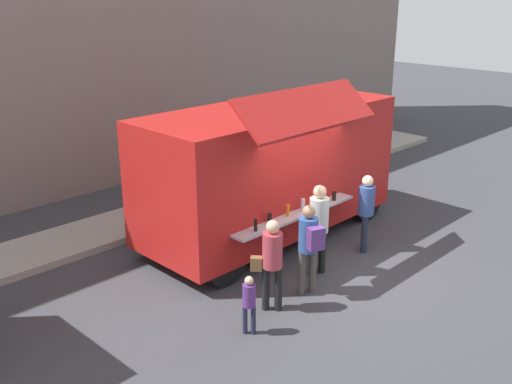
{
  "coord_description": "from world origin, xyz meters",
  "views": [
    {
      "loc": [
        -8.35,
        -6.38,
        5.21
      ],
      "look_at": [
        -0.53,
        1.52,
        1.3
      ],
      "focal_mm": 41.01,
      "sensor_mm": 36.0,
      "label": 1
    }
  ],
  "objects_px": {
    "customer_mid_with_backpack": "(309,241)",
    "customer_rear_waiting": "(271,258)",
    "customer_extra_browsing": "(366,206)",
    "customer_front_ordering": "(319,222)",
    "child_near_queue": "(249,300)",
    "food_truck_main": "(270,167)",
    "trash_bin": "(296,162)"
  },
  "relations": [
    {
      "from": "child_near_queue",
      "to": "customer_extra_browsing",
      "type": "bearing_deg",
      "value": -31.34
    },
    {
      "from": "trash_bin",
      "to": "customer_rear_waiting",
      "type": "xyz_separation_m",
      "value": [
        -5.78,
        -4.55,
        0.5
      ]
    },
    {
      "from": "customer_extra_browsing",
      "to": "trash_bin",
      "type": "bearing_deg",
      "value": -67.19
    },
    {
      "from": "customer_front_ordering",
      "to": "child_near_queue",
      "type": "height_order",
      "value": "customer_front_ordering"
    },
    {
      "from": "food_truck_main",
      "to": "customer_front_ordering",
      "type": "height_order",
      "value": "food_truck_main"
    },
    {
      "from": "customer_mid_with_backpack",
      "to": "customer_rear_waiting",
      "type": "relative_size",
      "value": 1.02
    },
    {
      "from": "food_truck_main",
      "to": "customer_mid_with_backpack",
      "type": "relative_size",
      "value": 3.54
    },
    {
      "from": "customer_front_ordering",
      "to": "customer_extra_browsing",
      "type": "xyz_separation_m",
      "value": [
        1.51,
        -0.01,
        -0.09
      ]
    },
    {
      "from": "customer_front_ordering",
      "to": "customer_rear_waiting",
      "type": "distance_m",
      "value": 1.61
    },
    {
      "from": "food_truck_main",
      "to": "customer_extra_browsing",
      "type": "relative_size",
      "value": 3.61
    },
    {
      "from": "customer_front_ordering",
      "to": "customer_mid_with_backpack",
      "type": "xyz_separation_m",
      "value": [
        -0.71,
        -0.38,
        -0.05
      ]
    },
    {
      "from": "customer_rear_waiting",
      "to": "customer_extra_browsing",
      "type": "relative_size",
      "value": 1.0
    },
    {
      "from": "trash_bin",
      "to": "customer_front_ordering",
      "type": "relative_size",
      "value": 0.53
    },
    {
      "from": "customer_mid_with_backpack",
      "to": "customer_rear_waiting",
      "type": "bearing_deg",
      "value": 104.97
    },
    {
      "from": "food_truck_main",
      "to": "customer_extra_browsing",
      "type": "distance_m",
      "value": 2.18
    },
    {
      "from": "customer_front_ordering",
      "to": "customer_rear_waiting",
      "type": "xyz_separation_m",
      "value": [
        -1.58,
        -0.3,
        -0.1
      ]
    },
    {
      "from": "trash_bin",
      "to": "child_near_queue",
      "type": "distance_m",
      "value": 8.14
    },
    {
      "from": "food_truck_main",
      "to": "customer_rear_waiting",
      "type": "xyz_separation_m",
      "value": [
        -2.28,
        -2.23,
        -0.59
      ]
    },
    {
      "from": "trash_bin",
      "to": "customer_front_ordering",
      "type": "height_order",
      "value": "customer_front_ordering"
    },
    {
      "from": "food_truck_main",
      "to": "customer_extra_browsing",
      "type": "bearing_deg",
      "value": -67.83
    },
    {
      "from": "customer_front_ordering",
      "to": "customer_mid_with_backpack",
      "type": "bearing_deg",
      "value": 128.93
    },
    {
      "from": "customer_rear_waiting",
      "to": "child_near_queue",
      "type": "bearing_deg",
      "value": 158.76
    },
    {
      "from": "customer_mid_with_backpack",
      "to": "customer_rear_waiting",
      "type": "distance_m",
      "value": 0.88
    },
    {
      "from": "food_truck_main",
      "to": "customer_front_ordering",
      "type": "distance_m",
      "value": 2.11
    },
    {
      "from": "customer_rear_waiting",
      "to": "customer_mid_with_backpack",
      "type": "bearing_deg",
      "value": -45.14
    },
    {
      "from": "customer_mid_with_backpack",
      "to": "customer_rear_waiting",
      "type": "xyz_separation_m",
      "value": [
        -0.87,
        0.08,
        -0.05
      ]
    },
    {
      "from": "food_truck_main",
      "to": "trash_bin",
      "type": "distance_m",
      "value": 4.34
    },
    {
      "from": "food_truck_main",
      "to": "customer_front_ordering",
      "type": "relative_size",
      "value": 3.31
    },
    {
      "from": "child_near_queue",
      "to": "customer_mid_with_backpack",
      "type": "bearing_deg",
      "value": -32.99
    },
    {
      "from": "customer_rear_waiting",
      "to": "customer_extra_browsing",
      "type": "distance_m",
      "value": 3.11
    },
    {
      "from": "customer_extra_browsing",
      "to": "child_near_queue",
      "type": "relative_size",
      "value": 1.62
    },
    {
      "from": "trash_bin",
      "to": "customer_rear_waiting",
      "type": "height_order",
      "value": "customer_rear_waiting"
    }
  ]
}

